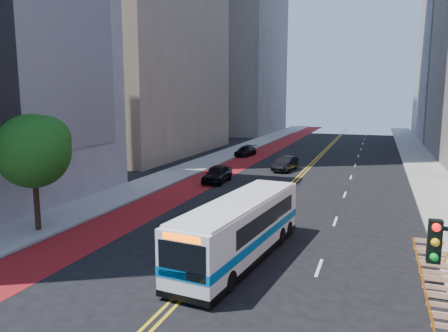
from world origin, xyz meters
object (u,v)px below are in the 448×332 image
at_px(car_a, 217,174).
at_px(street_tree, 34,148).
at_px(transit_bus, 241,228).
at_px(car_b, 285,164).
at_px(car_c, 246,151).

bearing_deg(car_a, street_tree, -106.79).
relative_size(street_tree, transit_bus, 0.61).
distance_m(car_b, car_c, 12.09).
xyz_separation_m(car_b, car_c, (-7.28, 9.65, -0.10)).
distance_m(car_a, car_c, 18.18).
bearing_deg(transit_bus, car_a, 120.11).
height_order(street_tree, car_b, street_tree).
height_order(car_b, car_c, car_b).
bearing_deg(transit_bus, car_c, 112.61).
xyz_separation_m(car_a, car_b, (4.62, 8.34, -0.03)).
relative_size(transit_bus, car_c, 2.47).
relative_size(car_a, car_b, 1.01).
distance_m(street_tree, car_a, 18.39).
distance_m(street_tree, transit_bus, 12.74).
distance_m(street_tree, car_b, 27.58).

